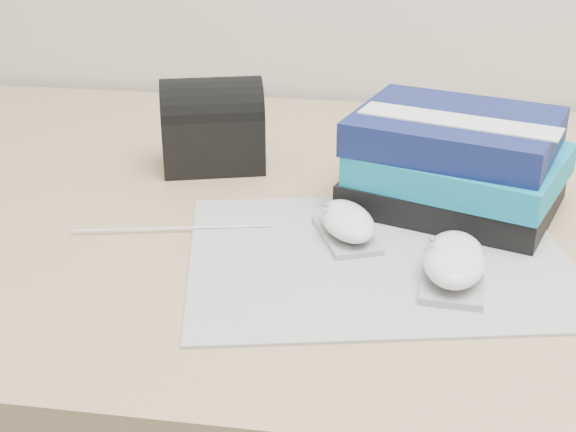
% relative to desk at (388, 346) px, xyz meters
% --- Properties ---
extents(desk, '(1.60, 0.80, 0.73)m').
position_rel_desk_xyz_m(desk, '(0.00, 0.00, 0.00)').
color(desk, tan).
rests_on(desk, ground).
extents(mousepad, '(0.43, 0.37, 0.00)m').
position_rel_desk_xyz_m(mousepad, '(-0.01, -0.19, 0.24)').
color(mousepad, gray).
rests_on(mousepad, desk).
extents(mouse_rear, '(0.08, 0.11, 0.04)m').
position_rel_desk_xyz_m(mouse_rear, '(-0.05, -0.15, 0.25)').
color(mouse_rear, '#9E9EA0').
rests_on(mouse_rear, mousepad).
extents(mouse_front, '(0.07, 0.11, 0.04)m').
position_rel_desk_xyz_m(mouse_front, '(0.06, -0.23, 0.26)').
color(mouse_front, '#98999B').
rests_on(mouse_front, mousepad).
extents(usb_cable, '(0.21, 0.05, 0.00)m').
position_rel_desk_xyz_m(usb_cable, '(-0.24, -0.16, 0.24)').
color(usb_cable, white).
rests_on(usb_cable, mousepad).
extents(book_stack, '(0.27, 0.24, 0.11)m').
position_rel_desk_xyz_m(book_stack, '(0.06, -0.05, 0.29)').
color(book_stack, black).
rests_on(book_stack, desk).
extents(pouch, '(0.15, 0.12, 0.12)m').
position_rel_desk_xyz_m(pouch, '(-0.24, 0.03, 0.29)').
color(pouch, black).
rests_on(pouch, desk).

